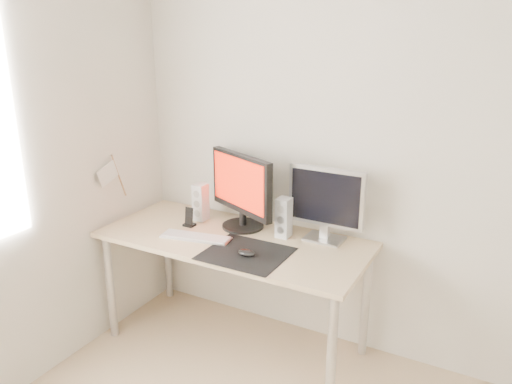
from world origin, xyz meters
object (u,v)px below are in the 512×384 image
at_px(second_monitor, 326,201).
at_px(keyboard, 196,237).
at_px(phone_dock, 189,220).
at_px(mouse, 247,253).
at_px(desk, 233,250).
at_px(speaker_left, 201,202).
at_px(speaker_right, 284,218).
at_px(main_monitor, 241,188).

relative_size(second_monitor, keyboard, 1.04).
height_order(keyboard, phone_dock, phone_dock).
xyz_separation_m(mouse, second_monitor, (0.29, 0.41, 0.22)).
height_order(desk, speaker_left, speaker_left).
bearing_deg(second_monitor, mouse, -124.82).
relative_size(speaker_right, keyboard, 0.55).
relative_size(main_monitor, second_monitor, 1.15).
xyz_separation_m(desk, speaker_right, (0.26, 0.15, 0.20)).
relative_size(second_monitor, speaker_right, 1.88).
bearing_deg(phone_dock, speaker_right, 12.10).
bearing_deg(mouse, second_monitor, 55.18).
distance_m(mouse, main_monitor, 0.48).
distance_m(main_monitor, speaker_left, 0.33).
bearing_deg(speaker_left, second_monitor, 4.85).
height_order(main_monitor, phone_dock, main_monitor).
height_order(mouse, speaker_right, speaker_right).
xyz_separation_m(second_monitor, keyboard, (-0.67, -0.34, -0.23)).
distance_m(main_monitor, second_monitor, 0.53).
height_order(speaker_right, phone_dock, speaker_right).
height_order(mouse, keyboard, mouse).
relative_size(mouse, desk, 0.06).
bearing_deg(phone_dock, speaker_left, 89.31).
bearing_deg(speaker_left, speaker_right, -0.01).
height_order(main_monitor, keyboard, main_monitor).
bearing_deg(main_monitor, phone_dock, -155.91).
xyz_separation_m(main_monitor, phone_dock, (-0.30, -0.13, -0.22)).
bearing_deg(keyboard, speaker_left, 118.65).
distance_m(speaker_left, keyboard, 0.33).
xyz_separation_m(speaker_left, speaker_right, (0.59, -0.00, 0.00)).
height_order(mouse, phone_dock, phone_dock).
bearing_deg(keyboard, main_monitor, 61.01).
height_order(second_monitor, speaker_right, second_monitor).
height_order(main_monitor, speaker_left, main_monitor).
height_order(main_monitor, speaker_right, main_monitor).
xyz_separation_m(second_monitor, speaker_right, (-0.23, -0.07, -0.12)).
xyz_separation_m(main_monitor, keyboard, (-0.15, -0.28, -0.25)).
relative_size(second_monitor, speaker_left, 1.88).
relative_size(speaker_left, speaker_right, 1.00).
distance_m(mouse, desk, 0.29).
distance_m(second_monitor, phone_dock, 0.87).
bearing_deg(main_monitor, mouse, -56.37).
relative_size(mouse, phone_dock, 0.84).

